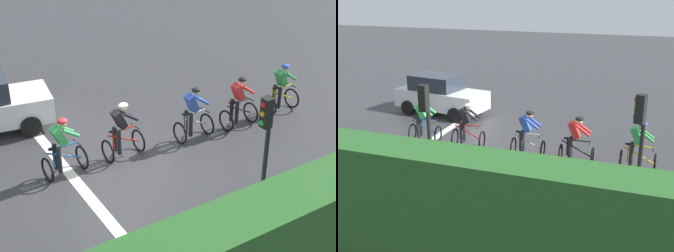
{
  "view_description": "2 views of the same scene",
  "coord_description": "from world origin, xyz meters",
  "views": [
    {
      "loc": [
        10.83,
        -5.13,
        7.52
      ],
      "look_at": [
        0.76,
        1.2,
        1.25
      ],
      "focal_mm": 54.33,
      "sensor_mm": 36.0,
      "label": 1
    },
    {
      "loc": [
        12.85,
        6.58,
        5.57
      ],
      "look_at": [
        0.23,
        2.04,
        1.19
      ],
      "focal_mm": 46.23,
      "sensor_mm": 36.0,
      "label": 2
    }
  ],
  "objects": [
    {
      "name": "cyclist_mid",
      "position": [
        -0.16,
        2.64,
        0.8
      ],
      "size": [
        0.73,
        1.11,
        1.66
      ],
      "color": "black",
      "rests_on": "ground"
    },
    {
      "name": "sidewalk_kerb",
      "position": [
        4.75,
        2.0,
        0.06
      ],
      "size": [
        2.8,
        20.34,
        0.12
      ],
      "primitive_type": "cube",
      "color": "#ADA89E",
      "rests_on": "ground"
    },
    {
      "name": "hedge_wall",
      "position": [
        5.95,
        2.0,
        1.25
      ],
      "size": [
        1.1,
        20.34,
        2.5
      ],
      "primitive_type": "cube",
      "color": "#265623",
      "rests_on": "ground"
    },
    {
      "name": "car_white",
      "position": [
        -3.97,
        -2.6,
        0.87
      ],
      "size": [
        2.34,
        4.31,
        1.76
      ],
      "color": "silver",
      "rests_on": "ground"
    },
    {
      "name": "cyclist_trailing",
      "position": [
        -0.34,
        -1.38,
        0.8
      ],
      "size": [
        0.79,
        1.15,
        1.66
      ],
      "color": "black",
      "rests_on": "ground"
    },
    {
      "name": "road_marking_stop_line",
      "position": [
        0.0,
        -1.26,
        0.0
      ],
      "size": [
        7.0,
        0.3,
        0.01
      ],
      "primitive_type": "cube",
      "color": "silver",
      "rests_on": "ground"
    },
    {
      "name": "cyclist_fourth",
      "position": [
        -0.35,
        0.37,
        0.8
      ],
      "size": [
        0.77,
        1.13,
        1.66
      ],
      "color": "black",
      "rests_on": "ground"
    },
    {
      "name": "cyclist_lead",
      "position": [
        -0.18,
        6.19,
        0.8
      ],
      "size": [
        0.7,
        1.09,
        1.66
      ],
      "color": "black",
      "rests_on": "ground"
    },
    {
      "name": "stone_wall_low",
      "position": [
        5.65,
        2.0,
        0.29
      ],
      "size": [
        0.44,
        20.34,
        0.58
      ],
      "primitive_type": "cube",
      "color": "gray",
      "rests_on": "ground"
    },
    {
      "name": "pedestrian_railing_kerbside",
      "position": [
        3.85,
        5.19,
        0.8
      ],
      "size": [
        0.34,
        3.99,
        1.03
      ],
      "color": "#999EA3",
      "rests_on": "ground"
    },
    {
      "name": "traffic_light_near_crossing",
      "position": [
        4.17,
        1.43,
        2.22
      ],
      "size": [
        0.2,
        0.31,
        3.34
      ],
      "color": "black",
      "rests_on": "ground"
    },
    {
      "name": "ground_plane",
      "position": [
        0.0,
        0.0,
        0.0
      ],
      "size": [
        80.0,
        80.0,
        0.0
      ],
      "primitive_type": "plane",
      "color": "#333335"
    },
    {
      "name": "cyclist_second",
      "position": [
        -0.06,
        4.3,
        0.8
      ],
      "size": [
        0.73,
        1.11,
        1.66
      ],
      "color": "black",
      "rests_on": "ground"
    },
    {
      "name": "traffic_light_far_junction",
      "position": [
        3.43,
        6.32,
        2.22
      ],
      "size": [
        0.25,
        0.31,
        3.34
      ],
      "color": "black",
      "rests_on": "ground"
    }
  ]
}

